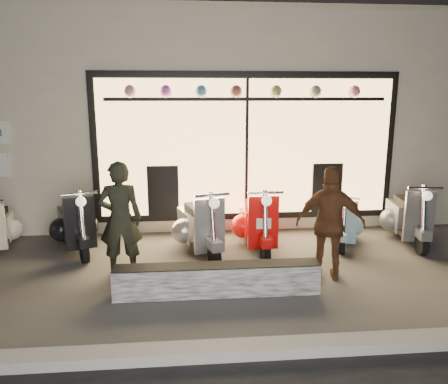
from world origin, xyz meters
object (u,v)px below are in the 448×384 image
at_px(scooter_red, 257,222).
at_px(woman, 330,224).
at_px(graffiti_barrier, 217,280).
at_px(man, 120,219).
at_px(scooter_silver, 199,225).

xyz_separation_m(scooter_red, woman, (0.77, -1.38, 0.36)).
height_order(graffiti_barrier, scooter_red, scooter_red).
height_order(scooter_red, man, man).
relative_size(graffiti_barrier, woman, 1.65).
relative_size(graffiti_barrier, scooter_silver, 1.76).
xyz_separation_m(graffiti_barrier, scooter_red, (0.78, 1.75, 0.22)).
xyz_separation_m(scooter_silver, man, (-1.10, -0.88, 0.39)).
distance_m(graffiti_barrier, scooter_silver, 1.65).
relative_size(graffiti_barrier, scooter_red, 1.78).
bearing_deg(scooter_silver, man, -156.90).
xyz_separation_m(graffiti_barrier, scooter_silver, (-0.18, 1.63, 0.22)).
distance_m(scooter_silver, man, 1.46).
height_order(scooter_red, woman, woman).
bearing_deg(scooter_red, graffiti_barrier, -115.12).
distance_m(scooter_red, woman, 1.62).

